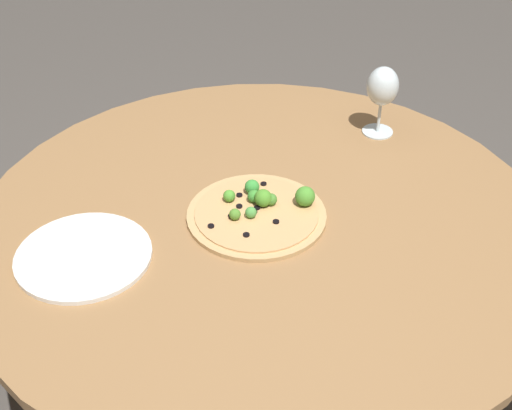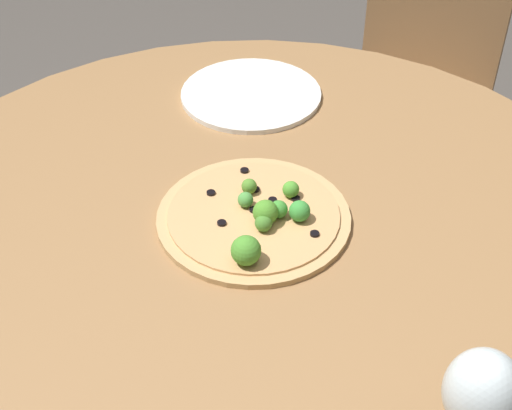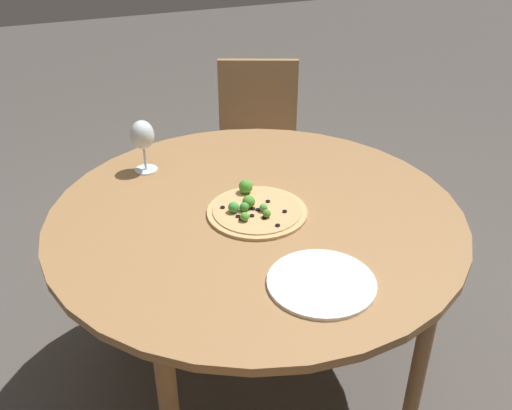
# 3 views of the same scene
# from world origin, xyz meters

# --- Properties ---
(dining_table) EXTENTS (1.25, 1.25, 0.73)m
(dining_table) POSITION_xyz_m (0.00, 0.00, 0.66)
(dining_table) COLOR olive
(dining_table) RESTS_ON ground_plane
(pizza) EXTENTS (0.30, 0.30, 0.06)m
(pizza) POSITION_xyz_m (-0.00, 0.01, 0.74)
(pizza) COLOR tan
(pizza) RESTS_ON dining_table
(wine_glass) EXTENTS (0.08, 0.08, 0.18)m
(wine_glass) POSITION_xyz_m (0.39, 0.25, 0.86)
(wine_glass) COLOR silver
(wine_glass) RESTS_ON dining_table
(plate_near) EXTENTS (0.27, 0.27, 0.01)m
(plate_near) POSITION_xyz_m (-0.38, -0.02, 0.73)
(plate_near) COLOR white
(plate_near) RESTS_ON dining_table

